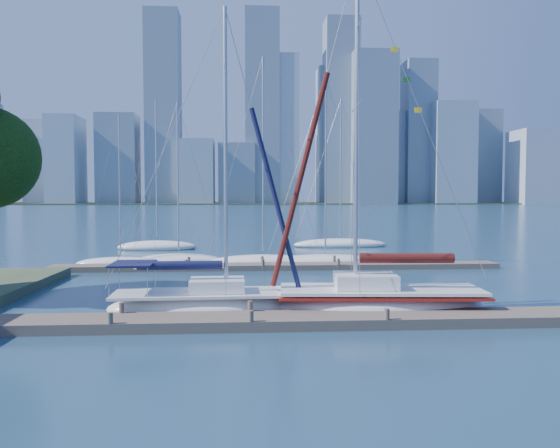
{
  "coord_description": "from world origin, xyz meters",
  "views": [
    {
      "loc": [
        -0.23,
        -20.44,
        4.96
      ],
      "look_at": [
        1.38,
        4.0,
        3.68
      ],
      "focal_mm": 35.0,
      "sensor_mm": 36.0,
      "label": 1
    }
  ],
  "objects": [
    {
      "name": "ground",
      "position": [
        0.0,
        0.0,
        0.0
      ],
      "size": [
        700.0,
        700.0,
        0.0
      ],
      "primitive_type": "plane",
      "color": "navy",
      "rests_on": "ground"
    },
    {
      "name": "sailboat_navy",
      "position": [
        -1.92,
        2.28,
        1.07
      ],
      "size": [
        8.08,
        2.81,
        13.23
      ],
      "rotation": [
        0.0,
        0.0,
        0.02
      ],
      "color": "white",
      "rests_on": "ground"
    },
    {
      "name": "skyline",
      "position": [
        25.95,
        290.44,
        36.83
      ],
      "size": [
        502.51,
        51.31,
        108.06
      ],
      "color": "#8598AC",
      "rests_on": "ground"
    },
    {
      "name": "near_dock",
      "position": [
        0.0,
        0.0,
        0.2
      ],
      "size": [
        26.0,
        2.0,
        0.4
      ],
      "primitive_type": "cube",
      "color": "brown",
      "rests_on": "ground"
    },
    {
      "name": "bg_boat_1",
      "position": [
        -4.97,
        19.23,
        0.26
      ],
      "size": [
        6.87,
        4.36,
        11.98
      ],
      "rotation": [
        0.0,
        0.0,
        0.36
      ],
      "color": "white",
      "rests_on": "ground"
    },
    {
      "name": "bg_boat_2",
      "position": [
        1.11,
        18.09,
        0.28
      ],
      "size": [
        8.2,
        3.62,
        15.02
      ],
      "rotation": [
        0.0,
        0.0,
        -0.18
      ],
      "color": "white",
      "rests_on": "ground"
    },
    {
      "name": "bg_boat_0",
      "position": [
        -8.9,
        18.33,
        0.22
      ],
      "size": [
        6.46,
        4.29,
        10.89
      ],
      "rotation": [
        0.0,
        0.0,
        -0.42
      ],
      "color": "white",
      "rests_on": "ground"
    },
    {
      "name": "far_dock",
      "position": [
        2.0,
        16.0,
        0.18
      ],
      "size": [
        30.0,
        1.8,
        0.36
      ],
      "primitive_type": "cube",
      "color": "brown",
      "rests_on": "ground"
    },
    {
      "name": "far_shore",
      "position": [
        0.0,
        320.0,
        0.0
      ],
      "size": [
        800.0,
        100.0,
        1.5
      ],
      "primitive_type": "cube",
      "color": "#38472D",
      "rests_on": "ground"
    },
    {
      "name": "bg_boat_3",
      "position": [
        5.55,
        18.0,
        0.26
      ],
      "size": [
        8.73,
        3.91,
        13.57
      ],
      "rotation": [
        0.0,
        0.0,
        0.2
      ],
      "color": "white",
      "rests_on": "ground"
    },
    {
      "name": "sailboat_maroon",
      "position": [
        5.46,
        1.99,
        1.18
      ],
      "size": [
        9.24,
        3.6,
        15.48
      ],
      "rotation": [
        0.0,
        0.0,
        -0.07
      ],
      "color": "white",
      "rests_on": "ground"
    },
    {
      "name": "bg_boat_6",
      "position": [
        -8.22,
        30.11,
        0.3
      ],
      "size": [
        7.62,
        4.65,
        14.0
      ],
      "rotation": [
        0.0,
        0.0,
        -0.33
      ],
      "color": "white",
      "rests_on": "ground"
    },
    {
      "name": "bg_boat_7",
      "position": [
        9.03,
        31.53,
        0.28
      ],
      "size": [
        9.34,
        4.36,
        14.59
      ],
      "rotation": [
        0.0,
        0.0,
        0.23
      ],
      "color": "white",
      "rests_on": "ground"
    }
  ]
}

